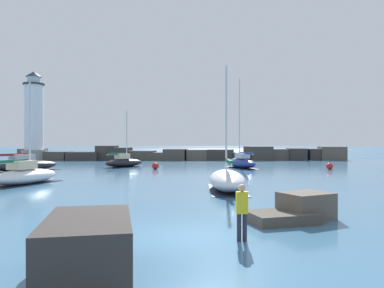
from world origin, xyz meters
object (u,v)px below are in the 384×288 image
(sailboat_moored_0, at_px, (25,165))
(sailboat_moored_1, at_px, (124,162))
(lighthouse, at_px, (34,121))
(sailboat_moored_3, at_px, (241,162))
(sailboat_moored_2, at_px, (25,175))
(mooring_buoy_orange_near, at_px, (155,166))
(person_on_rocks, at_px, (242,209))
(mooring_buoy_far_side, at_px, (330,166))
(sailboat_moored_4, at_px, (227,180))

(sailboat_moored_0, distance_m, sailboat_moored_1, 11.54)
(lighthouse, xyz_separation_m, sailboat_moored_3, (32.38, -20.26, -5.97))
(sailboat_moored_2, xyz_separation_m, mooring_buoy_orange_near, (8.70, 14.73, -0.26))
(lighthouse, bearing_deg, mooring_buoy_orange_near, -44.74)
(lighthouse, relative_size, person_on_rocks, 8.48)
(mooring_buoy_far_side, distance_m, person_on_rocks, 33.78)
(sailboat_moored_4, bearing_deg, sailboat_moored_1, 113.66)
(sailboat_moored_1, relative_size, sailboat_moored_2, 0.92)
(lighthouse, bearing_deg, sailboat_moored_3, -32.03)
(sailboat_moored_3, distance_m, mooring_buoy_far_side, 10.02)
(sailboat_moored_4, bearing_deg, person_on_rocks, -95.05)
(mooring_buoy_orange_near, height_order, mooring_buoy_far_side, mooring_buoy_orange_near)
(sailboat_moored_1, xyz_separation_m, mooring_buoy_far_side, (24.03, -5.13, -0.23))
(sailboat_moored_2, relative_size, mooring_buoy_orange_near, 7.82)
(person_on_rocks, bearing_deg, sailboat_moored_3, 80.63)
(sailboat_moored_4, bearing_deg, sailboat_moored_3, 78.07)
(sailboat_moored_0, distance_m, sailboat_moored_3, 24.28)
(sailboat_moored_2, xyz_separation_m, mooring_buoy_far_side, (28.53, 13.76, -0.27))
(lighthouse, bearing_deg, sailboat_moored_1, -44.75)
(person_on_rocks, bearing_deg, mooring_buoy_far_side, 63.49)
(sailboat_moored_1, bearing_deg, person_on_rocks, -75.79)
(sailboat_moored_0, xyz_separation_m, mooring_buoy_orange_near, (13.77, 2.30, -0.28))
(sailboat_moored_2, bearing_deg, sailboat_moored_4, -15.53)
(sailboat_moored_3, height_order, person_on_rocks, sailboat_moored_3)
(sailboat_moored_1, distance_m, mooring_buoy_far_side, 24.57)
(lighthouse, xyz_separation_m, sailboat_moored_0, (8.44, -24.30, -6.00))
(sailboat_moored_1, relative_size, person_on_rocks, 3.93)
(lighthouse, height_order, sailboat_moored_1, lighthouse)
(sailboat_moored_3, bearing_deg, sailboat_moored_2, -138.90)
(lighthouse, xyz_separation_m, mooring_buoy_orange_near, (22.20, -22.00, -6.29))
(sailboat_moored_4, relative_size, person_on_rocks, 4.56)
(mooring_buoy_far_side, bearing_deg, sailboat_moored_3, 164.30)
(lighthouse, height_order, mooring_buoy_orange_near, lighthouse)
(sailboat_moored_4, distance_m, person_on_rocks, 12.47)
(sailboat_moored_1, relative_size, mooring_buoy_orange_near, 7.19)
(sailboat_moored_3, xyz_separation_m, person_on_rocks, (-5.43, -32.94, 0.30))
(sailboat_moored_3, relative_size, mooring_buoy_orange_near, 11.08)
(mooring_buoy_far_side, bearing_deg, sailboat_moored_4, -128.14)
(sailboat_moored_0, height_order, sailboat_moored_3, sailboat_moored_3)
(sailboat_moored_1, bearing_deg, sailboat_moored_4, -66.34)
(sailboat_moored_2, bearing_deg, mooring_buoy_far_side, 25.76)
(lighthouse, relative_size, sailboat_moored_0, 1.86)
(sailboat_moored_4, bearing_deg, mooring_buoy_orange_near, 107.29)
(sailboat_moored_0, distance_m, person_on_rocks, 34.32)
(sailboat_moored_0, bearing_deg, sailboat_moored_4, -40.04)
(sailboat_moored_4, bearing_deg, sailboat_moored_2, 164.47)
(sailboat_moored_1, height_order, sailboat_moored_4, sailboat_moored_4)
(sailboat_moored_1, xyz_separation_m, mooring_buoy_orange_near, (4.21, -4.16, -0.22))
(sailboat_moored_2, xyz_separation_m, person_on_rocks, (13.45, -16.46, 0.36))
(sailboat_moored_3, relative_size, person_on_rocks, 6.05)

